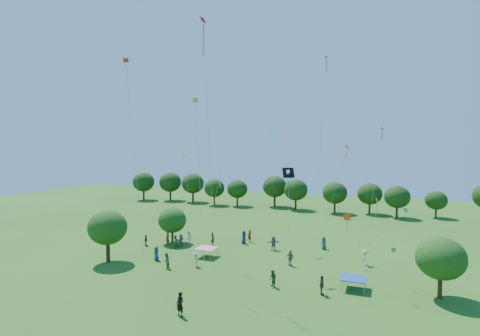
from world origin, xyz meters
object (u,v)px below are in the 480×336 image
near_tree_east (441,258)px  red_high_kite (205,69)px  tent_red_stripe (206,248)px  man_in_black (180,304)px  pirate_kite (288,174)px  near_tree_north (172,220)px  near_tree_west (107,228)px  tent_blue (354,278)px

near_tree_east → red_high_kite: (-21.47, -2.00, 17.21)m
tent_red_stripe → man_in_black: (4.97, -14.55, -0.10)m
pirate_kite → red_high_kite: red_high_kite is taller
near_tree_north → red_high_kite: size_ratio=0.19×
near_tree_west → tent_red_stripe: (9.55, 5.75, -2.92)m
near_tree_north → tent_blue: (24.25, -8.22, -2.05)m
near_tree_north → pirate_kite: size_ratio=0.50×
near_tree_east → man_in_black: bearing=-149.9°
near_tree_east → tent_red_stripe: (-24.16, 3.43, -2.49)m
near_tree_east → man_in_black: size_ratio=2.87×
near_tree_east → red_high_kite: red_high_kite is taller
near_tree_north → near_tree_west: bearing=-103.4°
near_tree_east → man_in_black: 22.34m
near_tree_north → tent_red_stripe: 8.56m
near_tree_east → red_high_kite: 27.59m
near_tree_west → near_tree_north: bearing=76.6°
pirate_kite → man_in_black: bearing=-112.3°
tent_blue → red_high_kite: (-14.35, -1.36, 19.70)m
near_tree_north → man_in_black: near_tree_north is taller
tent_red_stripe → tent_blue: same height
near_tree_west → near_tree_east: 33.79m
tent_blue → pirate_kite: (-6.80, 2.43, 9.25)m
near_tree_north → red_high_kite: red_high_kite is taller
near_tree_west → tent_blue: 26.81m
near_tree_north → near_tree_east: bearing=-13.6°
near_tree_east → man_in_black: (-19.20, -11.12, -2.59)m
man_in_black → red_high_kite: size_ratio=0.08×
near_tree_west → tent_blue: bearing=3.6°
tent_blue → near_tree_east: bearing=5.1°
tent_red_stripe → tent_blue: 17.53m
tent_red_stripe → pirate_kite: 13.91m
near_tree_west → near_tree_east: size_ratio=1.10×
red_high_kite → man_in_black: bearing=-76.0°
near_tree_north → tent_red_stripe: near_tree_north is taller
tent_blue → pirate_kite: 11.74m
red_high_kite → near_tree_north: bearing=135.9°
tent_red_stripe → red_high_kite: size_ratio=0.09×
near_tree_north → red_high_kite: (9.89, -9.58, 17.65)m
near_tree_east → tent_red_stripe: near_tree_east is taller
near_tree_west → pirate_kite: bearing=11.7°
near_tree_west → pirate_kite: size_ratio=0.62×
near_tree_west → tent_red_stripe: size_ratio=2.69×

